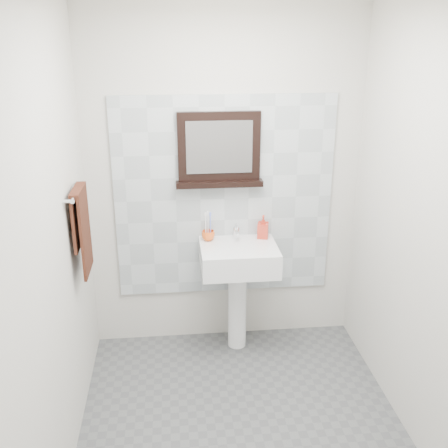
{
  "coord_description": "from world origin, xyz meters",
  "views": [
    {
      "loc": [
        -0.39,
        -2.57,
        2.32
      ],
      "look_at": [
        -0.06,
        0.55,
        1.15
      ],
      "focal_mm": 42.0,
      "sensor_mm": 36.0,
      "label": 1
    }
  ],
  "objects_px": {
    "hand_towel": "(82,224)",
    "pedestal_sink": "(238,269)",
    "soap_dispenser": "(263,227)",
    "toothbrush_cup": "(208,236)",
    "framed_mirror": "(219,151)"
  },
  "relations": [
    {
      "from": "hand_towel",
      "to": "pedestal_sink",
      "type": "bearing_deg",
      "value": 19.58
    },
    {
      "from": "soap_dispenser",
      "to": "hand_towel",
      "type": "relative_size",
      "value": 0.32
    },
    {
      "from": "pedestal_sink",
      "to": "soap_dispenser",
      "type": "relative_size",
      "value": 5.55
    },
    {
      "from": "toothbrush_cup",
      "to": "hand_towel",
      "type": "height_order",
      "value": "hand_towel"
    },
    {
      "from": "framed_mirror",
      "to": "hand_towel",
      "type": "xyz_separation_m",
      "value": [
        -0.9,
        -0.55,
        -0.31
      ]
    },
    {
      "from": "soap_dispenser",
      "to": "hand_towel",
      "type": "bearing_deg",
      "value": -142.37
    },
    {
      "from": "toothbrush_cup",
      "to": "hand_towel",
      "type": "bearing_deg",
      "value": -149.19
    },
    {
      "from": "soap_dispenser",
      "to": "framed_mirror",
      "type": "xyz_separation_m",
      "value": [
        -0.32,
        0.06,
        0.56
      ]
    },
    {
      "from": "hand_towel",
      "to": "framed_mirror",
      "type": "bearing_deg",
      "value": 31.41
    },
    {
      "from": "soap_dispenser",
      "to": "toothbrush_cup",
      "type": "bearing_deg",
      "value": -163.11
    },
    {
      "from": "soap_dispenser",
      "to": "framed_mirror",
      "type": "height_order",
      "value": "framed_mirror"
    },
    {
      "from": "soap_dispenser",
      "to": "framed_mirror",
      "type": "distance_m",
      "value": 0.65
    },
    {
      "from": "pedestal_sink",
      "to": "soap_dispenser",
      "type": "height_order",
      "value": "soap_dispenser"
    },
    {
      "from": "pedestal_sink",
      "to": "toothbrush_cup",
      "type": "distance_m",
      "value": 0.33
    },
    {
      "from": "toothbrush_cup",
      "to": "framed_mirror",
      "type": "relative_size",
      "value": 0.15
    }
  ]
}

